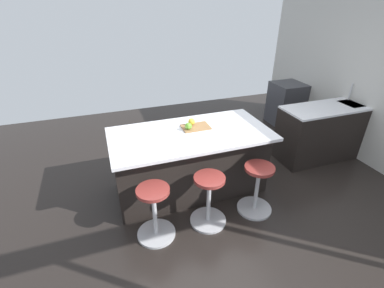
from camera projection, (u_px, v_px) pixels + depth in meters
name	position (u px, v px, depth m)	size (l,w,h in m)	color
ground_plane	(213.00, 192.00, 3.86)	(7.06, 7.06, 0.00)	black
sink_cabinet	(336.00, 129.00, 4.59)	(2.03, 0.60, 1.18)	black
oven_range	(286.00, 104.00, 5.73)	(0.60, 0.61, 0.87)	#38383D
kitchen_island	(190.00, 161.00, 3.72)	(2.04, 1.03, 0.91)	black
stool_by_window	(257.00, 190.00, 3.40)	(0.44, 0.44, 0.66)	#B7B7BC
stool_middle	(209.00, 201.00, 3.21)	(0.44, 0.44, 0.66)	#B7B7BC
stool_near_camera	(155.00, 214.00, 3.03)	(0.44, 0.44, 0.66)	#B7B7BC
cutting_board	(196.00, 127.00, 3.59)	(0.36, 0.24, 0.02)	olive
apple_green	(188.00, 126.00, 3.48)	(0.09, 0.09, 0.09)	#609E2D
apple_yellow	(192.00, 122.00, 3.60)	(0.09, 0.09, 0.09)	gold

